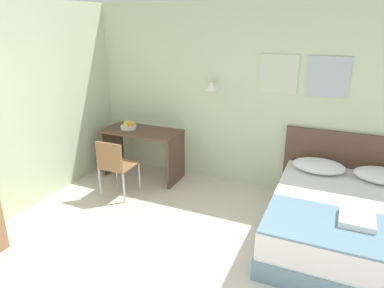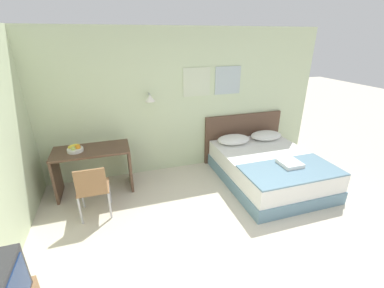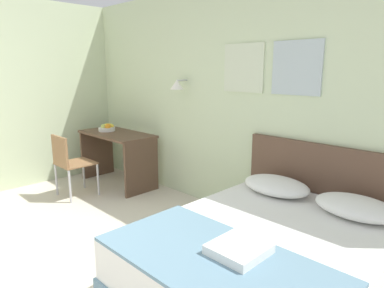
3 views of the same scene
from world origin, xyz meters
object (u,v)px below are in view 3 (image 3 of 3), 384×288
(headboard, at_px, (327,197))
(desk, at_px, (117,149))
(desk_chair, at_px, (69,160))
(pillow_left, at_px, (276,186))
(throw_blanket, at_px, (215,259))
(bed, at_px, (265,262))
(folded_towel_near_foot, at_px, (239,249))
(pillow_right, at_px, (356,207))
(fruit_bowl, at_px, (107,128))

(headboard, bearing_deg, desk, -172.73)
(desk_chair, bearing_deg, pillow_left, 17.69)
(throw_blanket, distance_m, desk_chair, 3.02)
(bed, distance_m, throw_blanket, 0.64)
(headboard, bearing_deg, pillow_left, -140.46)
(pillow_left, distance_m, folded_towel_near_foot, 1.25)
(pillow_left, height_order, folded_towel_near_foot, pillow_left)
(folded_towel_near_foot, height_order, desk_chair, desk_chair)
(bed, height_order, desk, desk)
(pillow_right, bearing_deg, desk, -178.67)
(folded_towel_near_foot, xyz_separation_m, desk_chair, (-3.05, 0.33, -0.07))
(headboard, height_order, fruit_bowl, headboard)
(throw_blanket, xyz_separation_m, desk_chair, (-2.98, 0.47, -0.03))
(desk, bearing_deg, pillow_left, 1.70)
(desk, height_order, desk_chair, desk_chair)
(headboard, bearing_deg, bed, -90.00)
(bed, distance_m, pillow_left, 0.88)
(desk, height_order, fruit_bowl, fruit_bowl)
(headboard, bearing_deg, folded_towel_near_foot, -87.12)
(headboard, relative_size, pillow_left, 2.60)
(pillow_left, bearing_deg, folded_towel_near_foot, -69.22)
(bed, distance_m, folded_towel_near_foot, 0.55)
(pillow_right, relative_size, desk_chair, 0.78)
(headboard, xyz_separation_m, desk_chair, (-2.98, -1.14, 0.01))
(pillow_right, relative_size, folded_towel_near_foot, 1.94)
(desk_chair, bearing_deg, bed, 2.06)
(throw_blanket, distance_m, fruit_bowl, 3.46)
(throw_blanket, xyz_separation_m, desk, (-2.99, 1.23, 0.01))
(headboard, distance_m, pillow_left, 0.49)
(throw_blanket, relative_size, desk, 1.27)
(pillow_right, bearing_deg, bed, -116.90)
(fruit_bowl, bearing_deg, desk_chair, -71.88)
(desk, bearing_deg, bed, -12.22)
(bed, distance_m, pillow_right, 0.88)
(pillow_left, bearing_deg, headboard, 39.54)
(headboard, xyz_separation_m, desk, (-2.99, -0.38, 0.04))
(bed, distance_m, desk, 3.08)
(bed, xyz_separation_m, fruit_bowl, (-3.22, 0.63, 0.56))
(headboard, xyz_separation_m, throw_blanket, (0.00, -1.61, 0.03))
(pillow_left, height_order, pillow_right, same)
(bed, height_order, pillow_right, pillow_right)
(bed, relative_size, fruit_bowl, 8.17)
(desk_chair, bearing_deg, folded_towel_near_foot, -6.21)
(bed, relative_size, headboard, 1.17)
(throw_blanket, distance_m, desk, 3.24)
(folded_towel_near_foot, bearing_deg, pillow_right, 75.84)
(pillow_right, xyz_separation_m, desk, (-3.36, -0.08, -0.06))
(pillow_right, bearing_deg, pillow_left, 180.00)
(bed, bearing_deg, desk_chair, -177.94)
(folded_towel_near_foot, height_order, fruit_bowl, fruit_bowl)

